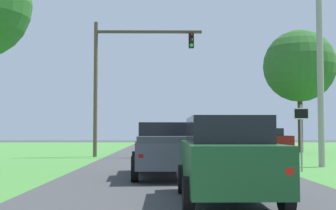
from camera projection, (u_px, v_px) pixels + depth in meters
ground_plane at (179, 174)px, 16.92m from camera, size 120.00×120.00×0.00m
red_suv_near at (226, 157)px, 10.27m from camera, size 2.09×4.72×1.89m
pickup_truck_lead at (164, 149)px, 15.75m from camera, size 2.43×5.31×1.85m
traffic_light at (122, 69)px, 28.11m from camera, size 6.64×0.40×8.27m
keep_moving_sign at (301, 129)px, 17.78m from camera, size 0.60×0.09×2.59m
oak_tree_right at (299, 66)px, 33.63m from camera, size 5.27×5.27×8.96m
crossing_suv_far at (258, 140)px, 31.44m from camera, size 4.58×2.15×1.75m
utility_pole_right at (320, 67)px, 20.23m from camera, size 0.28×0.28×8.77m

